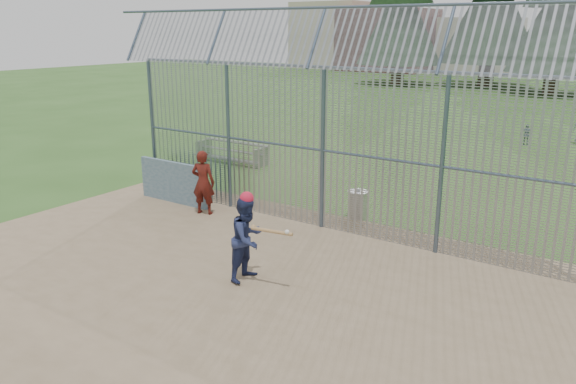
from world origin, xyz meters
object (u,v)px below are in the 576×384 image
Objects in this scene: trash_can at (358,204)px; dugout_wall at (174,182)px; onlooker at (203,182)px; bleacher at (231,151)px; batter at (248,239)px.

dugout_wall is at bearing -160.53° from trash_can.
onlooker reaches higher than bleacher.
bleacher is (-6.98, 3.14, 0.03)m from trash_can.
bleacher is (-3.38, 5.20, -0.49)m from onlooker.
onlooker reaches higher than dugout_wall.
trash_can reaches higher than bleacher.
bleacher is at bearing 155.75° from trash_can.
bleacher is (-6.94, 7.78, -0.46)m from batter.
onlooker is at bearing -11.16° from dugout_wall.
dugout_wall is 5.75m from batter.
onlooker is 0.58× the size of bleacher.
batter is at bearing 124.81° from onlooker.
onlooker is 6.22m from bleacher.
trash_can is (3.60, 2.05, -0.51)m from onlooker.
bleacher is (-1.96, 4.92, -0.21)m from dugout_wall.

